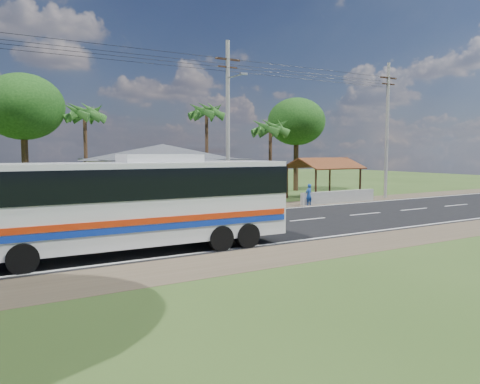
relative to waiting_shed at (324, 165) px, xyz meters
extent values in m
plane|color=#2E4719|center=(-13.00, -8.50, -2.73)|extent=(120.00, 120.00, 0.00)
cube|color=black|center=(-13.00, -8.50, -2.72)|extent=(120.00, 10.00, 0.02)
cube|color=brown|center=(-13.00, -2.00, -2.72)|extent=(120.00, 3.00, 0.01)
cube|color=brown|center=(-13.00, -15.00, -2.72)|extent=(120.00, 3.00, 0.01)
cube|color=silver|center=(-13.00, -3.80, -2.70)|extent=(120.00, 0.15, 0.01)
cube|color=silver|center=(-13.00, -13.20, -2.70)|extent=(120.00, 0.15, 0.01)
cube|color=silver|center=(-13.00, -8.50, -2.70)|extent=(120.00, 0.15, 0.01)
cube|color=tan|center=(-12.00, 4.50, -1.13)|extent=(10.00, 8.00, 3.20)
cube|color=#4C4F54|center=(-12.00, 4.50, 0.52)|extent=(10.60, 8.60, 0.10)
pyramid|color=#4C4F54|center=(-12.00, 4.50, 1.67)|extent=(12.40, 10.00, 1.20)
cube|color=black|center=(-15.00, 0.48, -1.03)|extent=(1.20, 0.08, 1.20)
cube|color=black|center=(-12.00, 0.48, -1.03)|extent=(1.20, 0.08, 1.20)
cube|color=black|center=(-9.00, 0.48, -1.03)|extent=(1.20, 0.08, 1.20)
cylinder|color=#3A2415|center=(-2.30, -1.80, -1.43)|extent=(0.16, 0.16, 2.60)
cylinder|color=#3A2415|center=(-2.30, 1.80, -1.43)|extent=(0.16, 0.16, 2.60)
cylinder|color=#3A2415|center=(2.30, -1.80, -1.43)|extent=(0.16, 0.16, 2.60)
cylinder|color=#3A2415|center=(2.30, 1.80, -1.43)|extent=(0.16, 0.16, 2.60)
cube|color=brown|center=(0.00, -1.10, 0.17)|extent=(5.20, 2.28, 0.90)
cube|color=brown|center=(0.00, 1.10, 0.17)|extent=(5.20, 2.28, 0.90)
cube|color=#3A2415|center=(0.00, 0.00, 0.52)|extent=(5.20, 0.12, 0.12)
cube|color=#9E9E99|center=(-1.00, -2.90, -2.28)|extent=(7.00, 0.30, 0.90)
cylinder|color=#9E9E99|center=(-10.00, -2.00, 2.77)|extent=(0.26, 0.26, 11.00)
cube|color=#3A2415|center=(-10.00, -2.00, 7.07)|extent=(1.80, 0.12, 0.12)
cube|color=#3A2415|center=(-10.00, -2.00, 6.57)|extent=(1.40, 0.10, 0.10)
cylinder|color=#9E9E99|center=(5.00, -2.00, 2.77)|extent=(0.26, 0.26, 11.00)
cube|color=#3A2415|center=(5.00, -2.00, 7.07)|extent=(1.80, 0.12, 0.12)
cube|color=#3A2415|center=(5.00, -2.00, 6.57)|extent=(1.40, 0.10, 0.10)
cylinder|color=gray|center=(-10.00, -3.00, 5.87)|extent=(0.08, 2.00, 0.08)
cube|color=gray|center=(-10.00, -4.00, 5.87)|extent=(0.50, 0.18, 0.12)
cylinder|color=black|center=(-18.00, -2.00, 6.87)|extent=(16.00, 0.02, 0.02)
cylinder|color=black|center=(-2.50, -2.00, 6.87)|extent=(15.00, 0.02, 0.02)
cylinder|color=#47301E|center=(-3.50, 2.50, 0.27)|extent=(0.28, 0.28, 6.00)
cylinder|color=#47301E|center=(-7.00, 7.00, 1.02)|extent=(0.28, 0.28, 7.50)
cylinder|color=#47301E|center=(-17.00, 7.50, 0.77)|extent=(0.28, 0.28, 7.00)
cylinder|color=#47301E|center=(-21.00, 9.50, 0.25)|extent=(0.50, 0.50, 5.95)
ellipsoid|color=#12340E|center=(-21.00, 9.50, 4.42)|extent=(6.00, 6.00, 4.92)
cylinder|color=#47301E|center=(3.00, 7.50, 0.07)|extent=(0.50, 0.50, 5.60)
ellipsoid|color=#12340E|center=(3.00, 7.50, 3.99)|extent=(5.60, 5.60, 4.59)
cube|color=silver|center=(-19.64, -12.01, -0.78)|extent=(12.03, 2.80, 2.99)
cube|color=black|center=(-19.64, -12.01, -0.04)|extent=(12.08, 2.86, 1.10)
cube|color=#B5290B|center=(-19.67, -13.28, -1.33)|extent=(11.77, 0.34, 0.22)
cube|color=#0D2894|center=(-19.67, -13.28, -1.58)|extent=(11.77, 0.34, 0.22)
cube|color=silver|center=(-18.64, -12.04, 0.86)|extent=(3.03, 1.67, 0.30)
cylinder|color=black|center=(-23.66, -13.06, -2.23)|extent=(1.01, 0.37, 1.00)
cylinder|color=black|center=(-23.60, -10.76, -2.23)|extent=(1.01, 0.37, 1.00)
cylinder|color=black|center=(-16.68, -13.24, -2.23)|extent=(1.01, 0.37, 1.00)
cylinder|color=black|center=(-16.62, -10.94, -2.23)|extent=(1.01, 0.37, 1.00)
cylinder|color=black|center=(-15.48, -13.27, -2.23)|extent=(1.01, 0.37, 1.00)
cylinder|color=black|center=(-15.42, -10.97, -2.23)|extent=(1.01, 0.37, 1.00)
imported|color=black|center=(-8.15, -1.38, -2.30)|extent=(1.67, 0.71, 0.85)
imported|color=#1A4193|center=(-3.99, -3.05, -1.96)|extent=(0.62, 0.46, 1.54)
camera|label=1|loc=(-25.20, -28.93, 1.13)|focal=35.00mm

